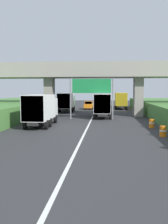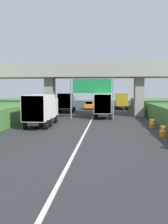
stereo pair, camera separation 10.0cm
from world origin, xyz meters
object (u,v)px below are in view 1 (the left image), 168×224
(truck_blue, at_px, (102,104))
(truck_yellow, at_px, (121,100))
(truck_green, at_px, (67,101))
(construction_barrel_3, at_px, (163,131))
(truck_white, at_px, (41,109))
(car_orange, at_px, (89,105))
(overhead_highway_sign, at_px, (92,89))
(construction_barrel_4, at_px, (152,123))
(car_black, at_px, (119,103))

(truck_blue, xyz_separation_m, truck_yellow, (3.64, 17.25, 0.00))
(truck_green, height_order, construction_barrel_3, truck_green)
(truck_green, bearing_deg, truck_blue, -53.43)
(truck_blue, xyz_separation_m, truck_white, (-6.54, -9.35, 0.00))
(truck_white, height_order, car_orange, truck_white)
(overhead_highway_sign, xyz_separation_m, truck_white, (-5.08, -6.98, -2.20))
(truck_green, distance_m, construction_barrel_4, 22.07)
(truck_blue, xyz_separation_m, construction_barrel_4, (5.26, -9.61, -1.47))
(truck_blue, relative_size, construction_barrel_4, 8.11)
(truck_green, bearing_deg, truck_yellow, 39.04)
(construction_barrel_3, bearing_deg, truck_blue, 109.87)
(overhead_highway_sign, bearing_deg, truck_white, -126.07)
(overhead_highway_sign, relative_size, construction_barrel_4, 6.53)
(truck_blue, relative_size, truck_green, 1.00)
(car_orange, bearing_deg, truck_white, -97.60)
(car_black, bearing_deg, truck_green, -123.61)
(truck_white, bearing_deg, overhead_highway_sign, 53.93)
(truck_yellow, bearing_deg, construction_barrel_4, -86.56)
(car_black, distance_m, construction_barrel_3, 39.06)
(truck_green, distance_m, car_orange, 8.35)
(truck_white, distance_m, construction_barrel_4, 11.89)
(truck_yellow, height_order, construction_barrel_4, truck_yellow)
(truck_green, xyz_separation_m, car_orange, (3.52, 7.50, -1.08))
(truck_blue, distance_m, construction_barrel_4, 11.06)
(truck_white, relative_size, car_orange, 1.78)
(truck_blue, bearing_deg, car_black, 81.46)
(truck_blue, bearing_deg, overhead_highway_sign, -121.62)
(truck_white, xyz_separation_m, car_black, (10.21, 33.75, -1.08))
(overhead_highway_sign, bearing_deg, construction_barrel_3, -61.18)
(overhead_highway_sign, distance_m, truck_yellow, 20.39)
(construction_barrel_3, bearing_deg, overhead_highway_sign, 118.82)
(truck_white, height_order, truck_yellow, same)
(construction_barrel_3, bearing_deg, truck_green, 116.82)
(overhead_highway_sign, relative_size, construction_barrel_3, 6.53)
(truck_yellow, distance_m, car_orange, 6.88)
(truck_white, bearing_deg, car_black, 73.17)
(overhead_highway_sign, height_order, truck_green, overhead_highway_sign)
(construction_barrel_3, bearing_deg, truck_white, 155.97)
(car_black, height_order, construction_barrel_4, car_black)
(overhead_highway_sign, distance_m, truck_white, 8.91)
(truck_white, xyz_separation_m, car_orange, (3.44, 25.77, -1.08))
(truck_blue, xyz_separation_m, car_black, (3.67, 24.41, -1.08))
(truck_white, relative_size, construction_barrel_4, 8.11)
(overhead_highway_sign, distance_m, truck_blue, 3.55)
(overhead_highway_sign, bearing_deg, truck_yellow, 75.43)
(truck_blue, relative_size, car_orange, 1.78)
(truck_white, distance_m, construction_barrel_3, 13.03)
(car_black, distance_m, car_orange, 10.46)
(truck_yellow, distance_m, construction_barrel_3, 31.94)
(truck_white, bearing_deg, truck_blue, 55.02)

